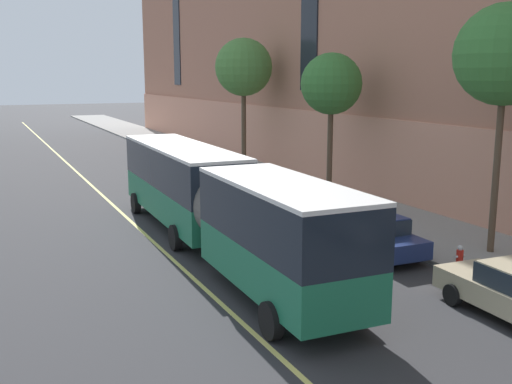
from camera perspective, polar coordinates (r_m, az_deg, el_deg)
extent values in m
plane|color=#303033|center=(22.84, -3.29, -5.83)|extent=(260.00, 260.00, 0.00)
cube|color=gray|center=(29.60, 10.78, -1.95)|extent=(5.40, 160.00, 0.15)
cube|color=tan|center=(28.61, 18.73, 1.55)|extent=(0.14, 110.00, 4.40)
cube|color=#1E704C|center=(26.41, -7.05, -0.73)|extent=(2.75, 10.70, 1.32)
cube|color=black|center=(26.16, -7.12, 2.41)|extent=(2.77, 10.70, 1.61)
cube|color=white|center=(26.04, -7.17, 4.29)|extent=(2.78, 10.70, 0.12)
cube|color=#19232D|center=(31.30, -9.93, 3.44)|extent=(2.30, 0.13, 1.21)
cube|color=orange|center=(31.22, -9.99, 4.87)|extent=(1.75, 0.10, 0.28)
cube|color=black|center=(31.61, -9.83, 0.10)|extent=(2.45, 0.18, 0.24)
cube|color=white|center=(31.37, -11.40, 0.43)|extent=(0.28, 0.07, 0.18)
cube|color=white|center=(31.78, -8.31, 0.66)|extent=(0.28, 0.07, 0.18)
cylinder|color=#595651|center=(20.85, -2.48, -1.54)|extent=(2.40, 1.06, 2.38)
cube|color=#1E704C|center=(17.45, 2.44, -6.79)|extent=(2.67, 7.22, 1.32)
cube|color=black|center=(17.06, 2.48, -2.11)|extent=(2.68, 7.22, 1.61)
cube|color=white|center=(16.88, 2.51, 0.75)|extent=(2.70, 7.22, 0.12)
cylinder|color=black|center=(29.81, -11.38, -1.05)|extent=(0.32, 1.01, 1.00)
cylinder|color=black|center=(30.42, -6.78, -0.66)|extent=(0.32, 1.01, 1.00)
cylinder|color=black|center=(23.27, -7.69, -4.32)|extent=(0.32, 1.01, 1.00)
cylinder|color=black|center=(24.05, -1.94, -3.72)|extent=(0.32, 1.01, 1.00)
cylinder|color=black|center=(15.55, 1.45, -12.13)|extent=(0.32, 1.01, 1.00)
cylinder|color=black|center=(16.69, 9.39, -10.62)|extent=(0.32, 1.01, 1.00)
cube|color=#23603D|center=(41.53, -6.46, 2.66)|extent=(1.91, 4.34, 0.64)
cube|color=#232D38|center=(41.25, -6.37, 3.45)|extent=(1.61, 1.98, 0.56)
cube|color=#23603D|center=(41.21, -6.38, 3.86)|extent=(1.57, 1.89, 0.04)
cylinder|color=black|center=(42.52, -8.16, 2.38)|extent=(0.24, 0.65, 0.64)
cylinder|color=black|center=(43.10, -6.02, 2.55)|extent=(0.24, 0.65, 0.64)
cylinder|color=black|center=(40.05, -6.91, 1.88)|extent=(0.24, 0.65, 0.64)
cylinder|color=black|center=(40.67, -4.66, 2.07)|extent=(0.24, 0.65, 0.64)
cylinder|color=black|center=(18.64, 18.22, -9.28)|extent=(0.25, 0.65, 0.64)
cylinder|color=black|center=(19.79, 22.09, -8.36)|extent=(0.25, 0.65, 0.64)
cube|color=navy|center=(50.99, -9.85, 4.11)|extent=(1.87, 4.38, 0.64)
cube|color=#232D38|center=(50.71, -9.81, 4.76)|extent=(1.61, 1.98, 0.56)
cube|color=navy|center=(50.68, -9.82, 5.10)|extent=(1.58, 1.90, 0.04)
cylinder|color=black|center=(52.13, -11.15, 3.86)|extent=(0.23, 0.64, 0.64)
cylinder|color=black|center=(52.54, -9.27, 3.98)|extent=(0.23, 0.64, 0.64)
cylinder|color=black|center=(49.52, -10.44, 3.52)|extent=(0.23, 0.64, 0.64)
cylinder|color=black|center=(49.96, -8.48, 3.64)|extent=(0.23, 0.64, 0.64)
cube|color=navy|center=(23.02, 10.98, -4.23)|extent=(1.93, 4.83, 0.64)
cube|color=#232D38|center=(22.68, 11.38, -2.91)|extent=(1.65, 2.19, 0.56)
cube|color=navy|center=(22.61, 11.41, -2.17)|extent=(1.61, 2.10, 0.04)
cylinder|color=black|center=(23.84, 7.17, -4.38)|extent=(0.24, 0.65, 0.64)
cylinder|color=black|center=(24.77, 10.71, -3.90)|extent=(0.24, 0.65, 0.64)
cylinder|color=black|center=(21.45, 11.23, -6.26)|extent=(0.24, 0.65, 0.64)
cylinder|color=black|center=(22.48, 14.97, -5.63)|extent=(0.24, 0.65, 0.64)
cylinder|color=brown|center=(23.52, 21.92, 2.00)|extent=(0.25, 0.25, 6.21)
sphere|color=#387533|center=(23.30, 22.66, 11.99)|extent=(3.60, 3.60, 3.60)
cylinder|color=brown|center=(32.36, 7.05, 4.04)|extent=(0.29, 0.29, 5.17)
sphere|color=#387533|center=(32.13, 7.19, 10.19)|extent=(3.23, 3.23, 3.23)
cylinder|color=brown|center=(42.34, -1.17, 6.29)|extent=(0.32, 0.32, 5.96)
sphere|color=#4C843D|center=(42.20, -1.19, 11.81)|extent=(3.97, 3.97, 3.97)
cylinder|color=red|center=(21.98, 18.82, -5.94)|extent=(0.24, 0.24, 0.55)
sphere|color=silver|center=(21.89, 18.88, -5.07)|extent=(0.20, 0.20, 0.20)
cylinder|color=silver|center=(21.86, 18.53, -5.87)|extent=(0.10, 0.09, 0.09)
cylinder|color=silver|center=(22.08, 19.14, -5.74)|extent=(0.10, 0.09, 0.09)
cube|color=#E0D66B|center=(25.01, -9.98, -4.48)|extent=(0.16, 140.00, 0.01)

